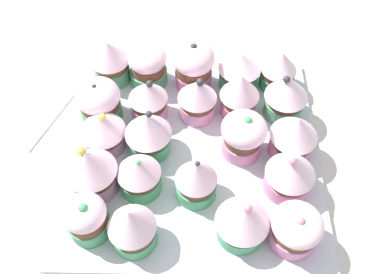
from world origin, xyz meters
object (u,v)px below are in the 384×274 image
at_px(cupcake_2, 243,220).
at_px(cupcake_5, 139,174).
at_px(cupcake_21, 279,69).
at_px(cupcake_10, 243,134).
at_px(cupcake_11, 294,136).
at_px(cupcake_0, 87,218).
at_px(cupcake_9, 148,132).
at_px(cupcake_18, 148,66).
at_px(cupcake_16, 286,96).
at_px(cupcake_20, 239,69).
at_px(napkin, 26,104).
at_px(cupcake_3, 295,229).
at_px(cupcake_19, 193,66).
at_px(cupcake_7, 291,172).
at_px(cupcake_17, 110,61).
at_px(baking_tray, 192,151).
at_px(cupcake_1, 132,226).
at_px(cupcake_6, 196,179).
at_px(cupcake_4, 91,170).
at_px(cupcake_15, 240,94).
at_px(cupcake_8, 102,130).
at_px(cupcake_12, 99,101).
at_px(cupcake_13, 148,99).

height_order(cupcake_2, cupcake_5, cupcake_2).
height_order(cupcake_5, cupcake_21, cupcake_21).
xyz_separation_m(cupcake_10, cupcake_11, (0.07, -0.00, 0.00)).
relative_size(cupcake_0, cupcake_9, 0.92).
bearing_deg(cupcake_18, cupcake_16, -17.08).
height_order(cupcake_5, cupcake_9, cupcake_9).
distance_m(cupcake_20, napkin, 0.34).
bearing_deg(cupcake_3, cupcake_19, 115.96).
xyz_separation_m(cupcake_7, cupcake_19, (-0.13, 0.19, 0.00)).
relative_size(cupcake_0, cupcake_17, 0.91).
xyz_separation_m(cupcake_3, cupcake_18, (-0.20, 0.26, 0.00)).
distance_m(baking_tray, cupcake_17, 0.19).
height_order(cupcake_10, cupcake_21, cupcake_10).
relative_size(cupcake_1, cupcake_9, 1.00).
bearing_deg(cupcake_11, cupcake_9, 179.04).
height_order(cupcake_5, cupcake_6, cupcake_6).
xyz_separation_m(cupcake_1, cupcake_19, (0.07, 0.26, 0.00)).
distance_m(cupcake_9, cupcake_18, 0.13).
height_order(cupcake_0, cupcake_4, cupcake_4).
xyz_separation_m(cupcake_21, napkin, (-0.40, -0.04, -0.04)).
xyz_separation_m(cupcake_3, cupcake_11, (0.01, 0.13, 0.01)).
bearing_deg(cupcake_15, cupcake_19, 141.03).
xyz_separation_m(cupcake_4, napkin, (-0.14, 0.15, -0.05)).
bearing_deg(cupcake_2, cupcake_9, 133.68).
distance_m(cupcake_6, cupcake_11, 0.15).
bearing_deg(cupcake_16, cupcake_6, -132.76).
bearing_deg(cupcake_15, cupcake_1, -123.30).
distance_m(cupcake_5, cupcake_18, 0.19).
bearing_deg(cupcake_16, cupcake_0, -143.41).
bearing_deg(cupcake_6, cupcake_9, 132.49).
distance_m(cupcake_6, cupcake_20, 0.21).
height_order(cupcake_8, cupcake_9, cupcake_9).
bearing_deg(cupcake_8, cupcake_5, -49.87).
height_order(cupcake_12, cupcake_16, cupcake_16).
relative_size(baking_tray, cupcake_13, 5.10).
height_order(cupcake_13, cupcake_18, cupcake_13).
bearing_deg(cupcake_15, cupcake_0, -134.62).
bearing_deg(cupcake_7, cupcake_12, 155.93).
height_order(cupcake_15, cupcake_17, cupcake_15).
xyz_separation_m(cupcake_8, cupcake_13, (0.06, 0.06, 0.00)).
height_order(cupcake_3, cupcake_13, cupcake_13).
distance_m(cupcake_0, cupcake_19, 0.28).
relative_size(cupcake_7, cupcake_13, 1.08).
bearing_deg(cupcake_7, cupcake_16, 86.22).
bearing_deg(cupcake_4, cupcake_17, 90.75).
relative_size(cupcake_2, cupcake_9, 1.01).
bearing_deg(cupcake_1, napkin, 131.17).
bearing_deg(cupcake_18, cupcake_5, -88.71).
height_order(cupcake_16, cupcake_21, cupcake_16).
bearing_deg(cupcake_16, baking_tray, -153.02).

